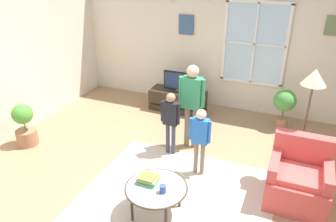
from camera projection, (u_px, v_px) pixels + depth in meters
The scene contains 17 objects.
ground_plane at pixel (167, 188), 4.62m from camera, with size 6.90×6.64×0.02m, color #9E7A56.
back_wall at pixel (227, 42), 6.55m from camera, with size 6.30×0.17×2.80m.
area_rug at pixel (176, 199), 4.41m from camera, with size 2.51×2.27×0.01m, color #C6B29E.
tv_stand at pixel (178, 100), 6.84m from camera, with size 1.16×0.46×0.44m.
television at pixel (178, 81), 6.65m from camera, with size 0.62×0.08×0.41m.
armchair at pixel (298, 180), 4.26m from camera, with size 0.76×0.74×0.87m.
coffee_table at pixel (156, 189), 3.99m from camera, with size 0.78×0.78×0.42m.
book_stack at pixel (148, 179), 4.05m from camera, with size 0.25×0.20×0.09m.
cup at pixel (163, 189), 3.87m from camera, with size 0.08×0.08×0.10m, color #334C8C.
remote_near_books at pixel (157, 178), 4.12m from camera, with size 0.04×0.14×0.02m, color black.
remote_near_cup at pixel (155, 180), 4.08m from camera, with size 0.04×0.14×0.02m, color black.
person_blue_shirt at pixel (200, 135), 4.64m from camera, with size 0.32×0.15×1.06m.
person_green_shirt at pixel (192, 98), 5.23m from camera, with size 0.44×0.20×1.46m.
person_black_shirt at pixel (171, 117), 5.14m from camera, with size 0.32×0.15×1.08m.
potted_plant_by_window at pixel (284, 103), 6.02m from camera, with size 0.41×0.41×0.77m.
potted_plant_corner at pixel (25, 125), 5.52m from camera, with size 0.36×0.36×0.76m.
floor_lamp at pixel (312, 89), 4.26m from camera, with size 0.32×0.32×1.68m.
Camera 1 is at (1.44, -3.39, 2.99)m, focal length 34.74 mm.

